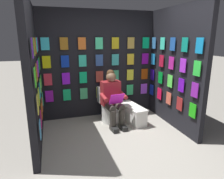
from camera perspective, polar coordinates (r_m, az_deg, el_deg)
ground_plane at (r=3.41m, az=4.69°, el=-18.43°), size 30.00×30.00×0.00m
display_wall_back at (r=4.77m, az=-3.81°, el=6.97°), size 2.76×0.14×2.45m
display_wall_left at (r=4.41m, az=17.18°, el=5.72°), size 0.14×1.91×2.45m
display_wall_right at (r=3.66m, az=-21.37°, el=3.66°), size 0.14×1.91×2.45m
toilet at (r=4.58m, az=-0.88°, el=-4.93°), size 0.42×0.57×0.77m
person_reading at (r=4.29m, az=0.17°, el=-2.43°), size 0.55×0.71×1.19m
comic_longbox_near at (r=4.60m, az=5.73°, el=-6.73°), size 0.41×0.86×0.38m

